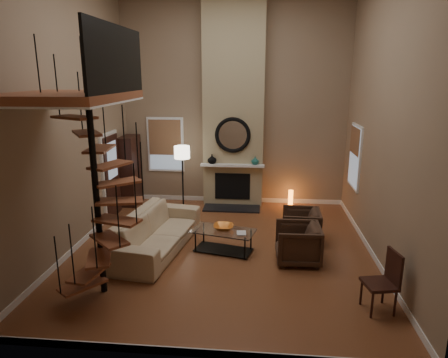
# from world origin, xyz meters

# --- Properties ---
(ground) EXTENTS (6.00, 6.50, 0.01)m
(ground) POSITION_xyz_m (0.00, 0.00, -0.01)
(ground) COLOR #94552F
(ground) RESTS_ON ground
(back_wall) EXTENTS (6.00, 0.02, 5.50)m
(back_wall) POSITION_xyz_m (0.00, 3.25, 2.75)
(back_wall) COLOR #937A5E
(back_wall) RESTS_ON ground
(front_wall) EXTENTS (6.00, 0.02, 5.50)m
(front_wall) POSITION_xyz_m (0.00, -3.25, 2.75)
(front_wall) COLOR #937A5E
(front_wall) RESTS_ON ground
(left_wall) EXTENTS (0.02, 6.50, 5.50)m
(left_wall) POSITION_xyz_m (-3.00, 0.00, 2.75)
(left_wall) COLOR #937A5E
(left_wall) RESTS_ON ground
(right_wall) EXTENTS (0.02, 6.50, 5.50)m
(right_wall) POSITION_xyz_m (3.00, 0.00, 2.75)
(right_wall) COLOR #937A5E
(right_wall) RESTS_ON ground
(baseboard_back) EXTENTS (6.00, 0.02, 0.12)m
(baseboard_back) POSITION_xyz_m (0.00, 3.24, 0.06)
(baseboard_back) COLOR white
(baseboard_back) RESTS_ON ground
(baseboard_front) EXTENTS (6.00, 0.02, 0.12)m
(baseboard_front) POSITION_xyz_m (0.00, -3.24, 0.06)
(baseboard_front) COLOR white
(baseboard_front) RESTS_ON ground
(baseboard_left) EXTENTS (0.02, 6.50, 0.12)m
(baseboard_left) POSITION_xyz_m (-2.99, 0.00, 0.06)
(baseboard_left) COLOR white
(baseboard_left) RESTS_ON ground
(baseboard_right) EXTENTS (0.02, 6.50, 0.12)m
(baseboard_right) POSITION_xyz_m (2.99, 0.00, 0.06)
(baseboard_right) COLOR white
(baseboard_right) RESTS_ON ground
(chimney_breast) EXTENTS (1.60, 0.38, 5.50)m
(chimney_breast) POSITION_xyz_m (0.00, 3.06, 2.75)
(chimney_breast) COLOR tan
(chimney_breast) RESTS_ON ground
(hearth) EXTENTS (1.50, 0.60, 0.04)m
(hearth) POSITION_xyz_m (0.00, 2.57, 0.02)
(hearth) COLOR black
(hearth) RESTS_ON ground
(firebox) EXTENTS (0.95, 0.02, 0.72)m
(firebox) POSITION_xyz_m (0.00, 2.86, 0.55)
(firebox) COLOR black
(firebox) RESTS_ON chimney_breast
(mantel) EXTENTS (1.70, 0.18, 0.06)m
(mantel) POSITION_xyz_m (0.00, 2.78, 1.15)
(mantel) COLOR white
(mantel) RESTS_ON chimney_breast
(mirror_frame) EXTENTS (0.94, 0.10, 0.94)m
(mirror_frame) POSITION_xyz_m (0.00, 2.84, 1.95)
(mirror_frame) COLOR black
(mirror_frame) RESTS_ON chimney_breast
(mirror_disc) EXTENTS (0.80, 0.01, 0.80)m
(mirror_disc) POSITION_xyz_m (0.00, 2.85, 1.95)
(mirror_disc) COLOR white
(mirror_disc) RESTS_ON chimney_breast
(vase_left) EXTENTS (0.24, 0.24, 0.25)m
(vase_left) POSITION_xyz_m (-0.55, 2.82, 1.30)
(vase_left) COLOR black
(vase_left) RESTS_ON mantel
(vase_right) EXTENTS (0.20, 0.20, 0.21)m
(vase_right) POSITION_xyz_m (0.60, 2.82, 1.28)
(vase_right) COLOR #1B5F58
(vase_right) RESTS_ON mantel
(window_back) EXTENTS (1.02, 0.06, 1.52)m
(window_back) POSITION_xyz_m (-1.90, 3.22, 1.62)
(window_back) COLOR white
(window_back) RESTS_ON back_wall
(window_right) EXTENTS (0.06, 1.02, 1.52)m
(window_right) POSITION_xyz_m (2.97, 2.00, 1.63)
(window_right) COLOR white
(window_right) RESTS_ON right_wall
(entry_door) EXTENTS (0.10, 1.05, 2.16)m
(entry_door) POSITION_xyz_m (-2.95, 1.80, 1.05)
(entry_door) COLOR white
(entry_door) RESTS_ON ground
(loft) EXTENTS (1.70, 2.20, 1.09)m
(loft) POSITION_xyz_m (-2.04, -1.80, 3.24)
(loft) COLOR #9B5333
(loft) RESTS_ON left_wall
(spiral_stair) EXTENTS (1.47, 1.47, 4.06)m
(spiral_stair) POSITION_xyz_m (-1.78, -1.79, 1.78)
(spiral_stair) COLOR black
(spiral_stair) RESTS_ON ground
(hutch) EXTENTS (0.39, 0.84, 1.87)m
(hutch) POSITION_xyz_m (-2.80, 2.80, 0.95)
(hutch) COLOR #331711
(hutch) RESTS_ON ground
(sofa) EXTENTS (1.44, 2.83, 0.79)m
(sofa) POSITION_xyz_m (-1.35, -0.10, 0.40)
(sofa) COLOR #C7AF8A
(sofa) RESTS_ON ground
(armchair_near) EXTENTS (0.83, 0.81, 0.73)m
(armchair_near) POSITION_xyz_m (1.71, 0.58, 0.35)
(armchair_near) COLOR #3E281C
(armchair_near) RESTS_ON ground
(armchair_far) EXTENTS (0.86, 0.83, 0.77)m
(armchair_far) POSITION_xyz_m (1.57, -0.36, 0.35)
(armchair_far) COLOR #3E281C
(armchair_far) RESTS_ON ground
(coffee_table) EXTENTS (1.36, 0.90, 0.46)m
(coffee_table) POSITION_xyz_m (0.03, -0.06, 0.28)
(coffee_table) COLOR silver
(coffee_table) RESTS_ON ground
(bowl) EXTENTS (0.41, 0.41, 0.10)m
(bowl) POSITION_xyz_m (0.03, -0.01, 0.50)
(bowl) COLOR orange
(bowl) RESTS_ON coffee_table
(book) EXTENTS (0.20, 0.26, 0.02)m
(book) POSITION_xyz_m (0.38, -0.21, 0.46)
(book) COLOR gray
(book) RESTS_ON coffee_table
(floor_lamp) EXTENTS (0.40, 0.40, 1.71)m
(floor_lamp) POSITION_xyz_m (-1.28, 2.43, 1.41)
(floor_lamp) COLOR black
(floor_lamp) RESTS_ON ground
(accent_lamp) EXTENTS (0.13, 0.13, 0.45)m
(accent_lamp) POSITION_xyz_m (1.58, 2.87, 0.25)
(accent_lamp) COLOR orange
(accent_lamp) RESTS_ON ground
(side_chair) EXTENTS (0.53, 0.53, 0.97)m
(side_chair) POSITION_xyz_m (2.66, -1.93, 0.53)
(side_chair) COLOR #331711
(side_chair) RESTS_ON ground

